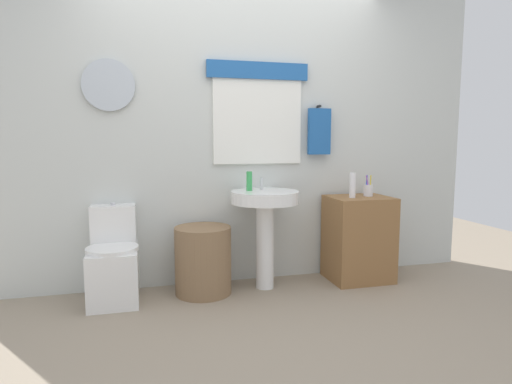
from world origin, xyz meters
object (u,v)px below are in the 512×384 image
Objects in this scene: laundry_hamper at (203,260)px; wooden_cabinet at (358,238)px; pedestal_sink at (265,214)px; soap_bottle at (249,181)px; lotion_bottle at (353,185)px; toilet at (114,264)px; toothbrush_cup at (368,190)px.

wooden_cabinet is (1.37, 0.00, 0.10)m from laundry_hamper.
wooden_cabinet is at bearing 0.00° from pedestal_sink.
lotion_bottle is (0.88, -0.09, -0.05)m from soap_bottle.
toilet is at bearing 178.53° from pedestal_sink.
toilet is 2.20m from toothbrush_cup.
toilet and wooden_cabinet have the same top height.
lotion_bottle is 0.20m from toothbrush_cup.
pedestal_sink is 3.80× the size of lotion_bottle.
pedestal_sink reaches higher than laundry_hamper.
wooden_cabinet is at bearing 0.00° from laundry_hamper.
soap_bottle reaches higher than laundry_hamper.
laundry_hamper is at bearing 180.00° from pedestal_sink.
pedestal_sink is 4.39× the size of toothbrush_cup.
toothbrush_cup is (2.14, -0.01, 0.51)m from toilet.
toothbrush_cup is at bearing 18.10° from lotion_bottle.
wooden_cabinet is at bearing -0.86° from toilet.
toilet is at bearing 177.43° from laundry_hamper.
laundry_hamper is at bearing -179.22° from toothbrush_cup.
soap_bottle reaches higher than lotion_bottle.
wooden_cabinet is at bearing 23.55° from lotion_bottle.
toilet is 1.00× the size of wooden_cabinet.
pedestal_sink is 1.10× the size of wooden_cabinet.
toilet is 1.36× the size of laundry_hamper.
soap_bottle is 0.74× the size of lotion_bottle.
soap_bottle is 0.85× the size of toothbrush_cup.
laundry_hamper is at bearing -172.77° from soap_bottle.
toilet is at bearing 179.14° from wooden_cabinet.
laundry_hamper is 0.62m from pedestal_sink.
toilet is 2.05m from wooden_cabinet.
lotion_bottle is at bearing -3.00° from pedestal_sink.
toilet is 2.04m from lotion_bottle.
laundry_hamper is 0.67× the size of pedestal_sink.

